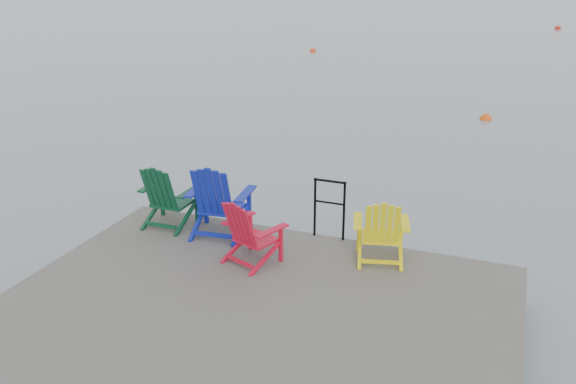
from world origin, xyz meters
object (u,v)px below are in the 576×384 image
(chair_yellow, at_px, (381,230))
(buoy_b, at_px, (313,52))
(chair_blue, at_px, (218,199))
(chair_red, at_px, (249,231))
(buoy_a, at_px, (486,120))
(handrail, at_px, (329,203))
(chair_green, at_px, (167,195))
(buoy_d, at_px, (558,29))

(chair_yellow, distance_m, buoy_b, 23.72)
(chair_blue, relative_size, chair_red, 1.22)
(buoy_a, bearing_deg, chair_blue, -105.77)
(handrail, height_order, chair_blue, chair_blue)
(chair_red, bearing_deg, buoy_b, 127.51)
(handrail, bearing_deg, chair_blue, -162.14)
(chair_green, distance_m, buoy_d, 38.59)
(chair_yellow, relative_size, buoy_d, 2.27)
(chair_yellow, height_order, buoy_a, chair_yellow)
(chair_blue, distance_m, chair_yellow, 2.42)
(chair_yellow, bearing_deg, chair_green, 165.54)
(chair_green, height_order, chair_blue, chair_blue)
(chair_green, height_order, chair_red, chair_green)
(buoy_a, distance_m, buoy_d, 27.38)
(chair_red, distance_m, buoy_d, 38.99)
(chair_yellow, bearing_deg, chair_blue, 165.98)
(buoy_a, bearing_deg, chair_yellow, -93.36)
(chair_green, xyz_separation_m, chair_yellow, (3.29, 0.01, -0.03))
(handrail, height_order, buoy_d, handrail)
(buoy_d, bearing_deg, chair_yellow, -94.79)
(buoy_a, relative_size, buoy_d, 0.83)
(chair_blue, bearing_deg, buoy_a, 67.79)
(handrail, bearing_deg, chair_green, -168.74)
(handrail, relative_size, buoy_d, 2.20)
(chair_green, distance_m, buoy_a, 11.51)
(buoy_b, bearing_deg, chair_yellow, -68.83)
(chair_yellow, xyz_separation_m, buoy_d, (3.19, 38.02, -0.97))
(chair_red, height_order, buoy_a, chair_red)
(chair_green, bearing_deg, chair_yellow, 0.59)
(chair_yellow, xyz_separation_m, buoy_b, (-8.56, 22.10, -0.97))
(chair_yellow, distance_m, buoy_a, 10.82)
(handrail, xyz_separation_m, chair_blue, (-1.54, -0.50, 0.02))
(chair_blue, xyz_separation_m, buoy_b, (-6.14, 22.13, -1.06))
(chair_green, distance_m, chair_red, 1.79)
(chair_blue, bearing_deg, chair_green, 172.57)
(buoy_b, height_order, buoy_d, buoy_d)
(chair_blue, bearing_deg, handrail, 11.42)
(chair_red, bearing_deg, chair_yellow, 42.91)
(chair_red, relative_size, buoy_b, 2.78)
(handrail, distance_m, chair_green, 2.47)
(buoy_d, bearing_deg, buoy_b, -126.42)
(chair_green, bearing_deg, chair_red, -21.04)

